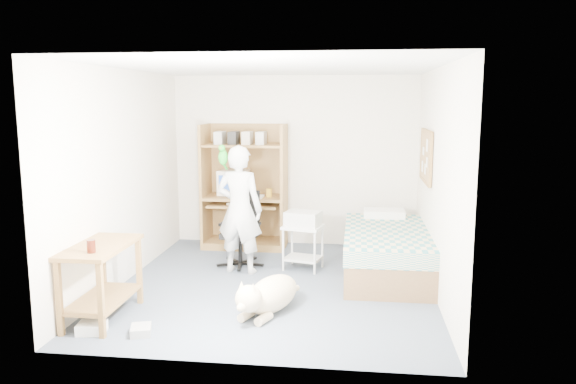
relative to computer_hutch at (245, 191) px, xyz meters
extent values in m
plane|color=#414959|center=(0.70, -1.74, -0.82)|extent=(4.00, 4.00, 0.00)
cube|color=white|center=(0.70, 0.26, 0.43)|extent=(3.60, 0.02, 2.50)
cube|color=white|center=(2.50, -1.74, 0.43)|extent=(0.02, 4.00, 2.50)
cube|color=white|center=(-1.10, -1.74, 0.43)|extent=(0.02, 4.00, 2.50)
cube|color=white|center=(0.70, -1.74, 1.68)|extent=(3.60, 4.00, 0.02)
cube|color=brown|center=(-0.58, -0.04, 0.08)|extent=(0.04, 0.60, 1.80)
cube|color=brown|center=(0.58, -0.04, 0.08)|extent=(0.04, 0.60, 1.80)
cube|color=brown|center=(0.00, 0.25, 0.08)|extent=(1.20, 0.02, 1.80)
cube|color=brown|center=(0.00, -0.04, -0.08)|extent=(1.12, 0.60, 0.04)
cube|color=brown|center=(0.00, -0.12, -0.18)|extent=(1.00, 0.50, 0.03)
cube|color=brown|center=(0.00, -0.04, 0.68)|extent=(1.12, 0.55, 0.03)
cube|color=brown|center=(0.00, -0.04, -0.77)|extent=(1.12, 0.60, 0.10)
cube|color=brown|center=(2.00, -1.14, -0.64)|extent=(1.00, 2.00, 0.36)
cube|color=teal|center=(2.00, -1.14, -0.36)|extent=(1.02, 2.02, 0.20)
cube|color=white|center=(2.00, -0.34, -0.22)|extent=(0.55, 0.35, 0.12)
cube|color=brown|center=(-0.85, -2.94, -0.09)|extent=(0.50, 1.00, 0.04)
cube|color=brown|center=(-1.05, -3.39, -0.47)|extent=(0.05, 0.05, 0.70)
cube|color=brown|center=(-0.65, -3.39, -0.47)|extent=(0.05, 0.05, 0.70)
cube|color=brown|center=(-1.05, -2.49, -0.47)|extent=(0.05, 0.05, 0.70)
cube|color=brown|center=(-0.65, -2.49, -0.47)|extent=(0.05, 0.05, 0.70)
cube|color=brown|center=(-0.85, -2.94, -0.62)|extent=(0.46, 0.92, 0.03)
cube|color=olive|center=(2.48, -0.84, 0.63)|extent=(0.03, 0.90, 0.60)
cube|color=brown|center=(2.47, -0.84, 0.94)|extent=(0.04, 0.94, 0.04)
cube|color=brown|center=(2.47, -0.84, 0.32)|extent=(0.04, 0.94, 0.04)
cylinder|color=black|center=(0.13, -1.02, -0.78)|extent=(0.54, 0.54, 0.05)
cylinder|color=black|center=(0.13, -1.02, -0.61)|extent=(0.05, 0.05, 0.36)
cube|color=black|center=(0.13, -1.02, -0.40)|extent=(0.48, 0.48, 0.07)
cube|color=black|center=(0.17, -0.82, -0.10)|extent=(0.38, 0.12, 0.50)
cube|color=black|center=(-0.09, -0.98, -0.26)|extent=(0.08, 0.27, 0.04)
cube|color=black|center=(0.36, -1.06, -0.26)|extent=(0.08, 0.27, 0.04)
imported|color=silver|center=(0.18, -1.27, -0.02)|extent=(0.64, 0.48, 1.60)
ellipsoid|color=#148B22|center=(-0.02, -1.25, 0.63)|extent=(0.12, 0.12, 0.19)
sphere|color=#148B22|center=(-0.02, -1.29, 0.74)|extent=(0.08, 0.08, 0.08)
cone|color=#D35412|center=(-0.03, -1.33, 0.74)|extent=(0.04, 0.04, 0.03)
cylinder|color=#148B22|center=(-0.01, -1.21, 0.52)|extent=(0.05, 0.13, 0.11)
ellipsoid|color=beige|center=(0.78, -2.52, -0.64)|extent=(0.64, 0.87, 0.36)
sphere|color=beige|center=(0.61, -2.93, -0.56)|extent=(0.26, 0.26, 0.26)
cone|color=beige|center=(0.55, -2.93, -0.44)|extent=(0.08, 0.08, 0.10)
cone|color=beige|center=(0.67, -2.98, -0.44)|extent=(0.08, 0.08, 0.10)
ellipsoid|color=beige|center=(0.57, -3.03, -0.60)|extent=(0.14, 0.17, 0.09)
cylinder|color=beige|center=(0.94, -2.14, -0.71)|extent=(0.16, 0.26, 0.13)
cube|color=silver|center=(0.96, -1.05, -0.27)|extent=(0.55, 0.48, 0.04)
cube|color=silver|center=(0.96, -1.05, -0.68)|extent=(0.51, 0.44, 0.03)
cylinder|color=silver|center=(0.75, -1.21, -0.54)|extent=(0.03, 0.03, 0.55)
cylinder|color=silver|center=(1.16, -1.21, -0.54)|extent=(0.03, 0.03, 0.55)
cylinder|color=silver|center=(0.75, -0.89, -0.54)|extent=(0.03, 0.03, 0.55)
cylinder|color=silver|center=(1.16, -0.89, -0.54)|extent=(0.03, 0.03, 0.55)
cube|color=#B6B6B1|center=(0.96, -1.05, -0.16)|extent=(0.48, 0.41, 0.18)
cube|color=beige|center=(-0.17, 0.01, 0.13)|extent=(0.43, 0.45, 0.36)
cube|color=navy|center=(-0.20, -0.19, 0.13)|extent=(0.30, 0.06, 0.25)
cube|color=beige|center=(0.00, -0.16, -0.15)|extent=(0.45, 0.16, 0.03)
cylinder|color=gold|center=(0.37, -0.09, 0.00)|extent=(0.08, 0.08, 0.12)
cylinder|color=#3B1209|center=(-0.80, -3.22, -0.01)|extent=(0.08, 0.08, 0.12)
cube|color=white|center=(-0.80, -3.30, -0.77)|extent=(0.28, 0.24, 0.10)
cube|color=#A5A5A0|center=(-0.34, -3.27, -0.78)|extent=(0.24, 0.26, 0.08)
camera|label=1|loc=(1.61, -7.97, 1.32)|focal=35.00mm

